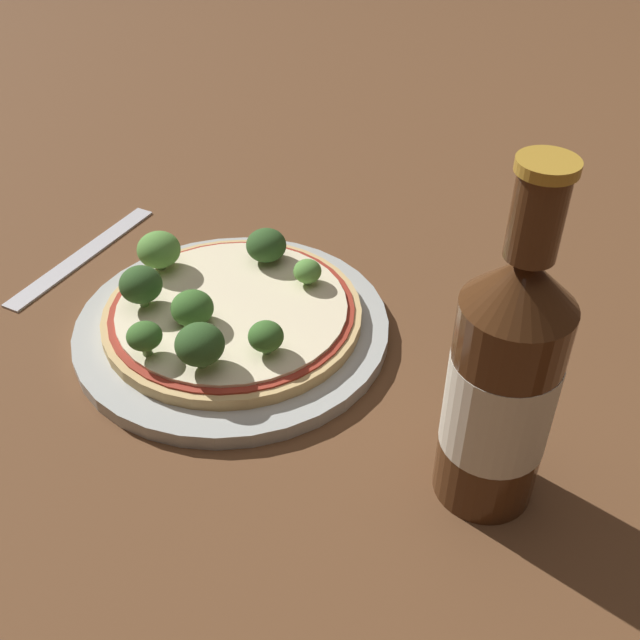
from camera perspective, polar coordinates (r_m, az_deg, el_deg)
The scene contains 13 objects.
ground_plane at distance 0.60m, azimuth -4.41°, elevation -1.20°, with size 3.00×3.00×0.00m, color brown.
plate at distance 0.60m, azimuth -6.67°, elevation -0.56°, with size 0.25×0.25×0.01m.
pizza at distance 0.59m, azimuth -6.67°, elevation 0.57°, with size 0.20×0.20×0.01m.
broccoli_floret_0 at distance 0.54m, azimuth -13.23°, elevation -1.23°, with size 0.03×0.03×0.03m.
broccoli_floret_1 at distance 0.53m, azimuth -4.14°, elevation -1.27°, with size 0.03×0.03×0.03m.
broccoli_floret_2 at distance 0.59m, azimuth -13.50°, elevation 2.63°, with size 0.03×0.03×0.03m.
broccoli_floret_3 at distance 0.57m, azimuth -9.71°, elevation 0.89°, with size 0.03×0.03×0.03m.
broccoli_floret_4 at distance 0.60m, azimuth -0.66°, elevation 3.55°, with size 0.02×0.02×0.02m.
broccoli_floret_5 at distance 0.52m, azimuth -9.15°, elevation -1.86°, with size 0.03×0.03×0.03m.
broccoli_floret_6 at distance 0.63m, azimuth -12.18°, elevation 5.25°, with size 0.04×0.04×0.03m.
broccoli_floret_7 at distance 0.63m, azimuth -4.12°, elevation 5.70°, with size 0.03×0.03×0.03m.
beer_bottle at distance 0.44m, azimuth 13.70°, elevation -4.76°, with size 0.06×0.06×0.23m.
fork at distance 0.72m, azimuth -17.59°, elevation 4.78°, with size 0.07×0.18×0.00m.
Camera 1 is at (0.36, -0.29, 0.38)m, focal length 42.00 mm.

